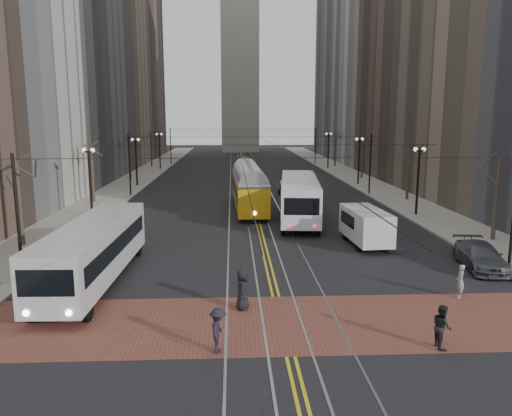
{
  "coord_description": "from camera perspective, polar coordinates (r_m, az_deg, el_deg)",
  "views": [
    {
      "loc": [
        -2.0,
        -23.27,
        8.32
      ],
      "look_at": [
        -0.61,
        5.98,
        3.0
      ],
      "focal_mm": 35.0,
      "sensor_mm": 36.0,
      "label": 1
    }
  ],
  "objects": [
    {
      "name": "building_right_mid",
      "position": [
        75.03,
        19.64,
        16.37
      ],
      "size": [
        16.0,
        20.0,
        34.0
      ],
      "primitive_type": "cube",
      "color": "brown",
      "rests_on": "ground"
    },
    {
      "name": "cargo_van",
      "position": [
        33.6,
        12.4,
        -2.19
      ],
      "size": [
        2.4,
        5.52,
        2.39
      ],
      "primitive_type": "cube",
      "rotation": [
        0.0,
        0.0,
        0.06
      ],
      "color": "silver",
      "rests_on": "ground"
    },
    {
      "name": "sidewalk_right",
      "position": [
        70.84,
        11.21,
        3.42
      ],
      "size": [
        5.0,
        140.0,
        0.15
      ],
      "primitive_type": "cube",
      "color": "gray",
      "rests_on": "ground"
    },
    {
      "name": "building_left_mid",
      "position": [
        73.66,
        -22.24,
        16.33
      ],
      "size": [
        16.0,
        20.0,
        34.0
      ],
      "primitive_type": "cube",
      "color": "slate",
      "rests_on": "ground"
    },
    {
      "name": "sidewalk_left",
      "position": [
        69.99,
        -13.42,
        3.25
      ],
      "size": [
        5.0,
        140.0,
        0.15
      ],
      "primitive_type": "cube",
      "color": "gray",
      "rests_on": "ground"
    },
    {
      "name": "rear_bus",
      "position": [
        41.01,
        4.97,
        0.99
      ],
      "size": [
        4.25,
        13.36,
        3.42
      ],
      "primitive_type": "cube",
      "rotation": [
        0.0,
        0.0,
        -0.11
      ],
      "color": "silver",
      "rests_on": "ground"
    },
    {
      "name": "building_right_far",
      "position": [
        113.28,
        11.82,
        16.01
      ],
      "size": [
        16.0,
        20.0,
        40.0
      ],
      "primitive_type": "cube",
      "color": "slate",
      "rests_on": "ground"
    },
    {
      "name": "pedestrian_b",
      "position": [
        25.34,
        22.3,
        -7.75
      ],
      "size": [
        0.53,
        0.66,
        1.59
      ],
      "primitive_type": "imported",
      "rotation": [
        0.0,
        0.0,
        4.43
      ],
      "color": "gray",
      "rests_on": "crosswalk_band"
    },
    {
      "name": "streetcar_rails",
      "position": [
        68.81,
        -1.03,
        3.36
      ],
      "size": [
        4.8,
        130.0,
        0.02
      ],
      "primitive_type": "cube",
      "color": "gray",
      "rests_on": "ground"
    },
    {
      "name": "crosswalk_band",
      "position": [
        21.08,
        3.03,
        -12.94
      ],
      "size": [
        25.0,
        6.0,
        0.01
      ],
      "primitive_type": "cube",
      "color": "brown",
      "rests_on": "ground"
    },
    {
      "name": "transit_bus",
      "position": [
        26.68,
        -18.0,
        -4.94
      ],
      "size": [
        2.92,
        12.42,
        3.09
      ],
      "primitive_type": "cube",
      "rotation": [
        0.0,
        0.0,
        -0.03
      ],
      "color": "#B9B9B9",
      "rests_on": "ground"
    },
    {
      "name": "centre_lines",
      "position": [
        68.81,
        -1.03,
        3.36
      ],
      "size": [
        0.42,
        130.0,
        0.01
      ],
      "primitive_type": "cube",
      "color": "gold",
      "rests_on": "ground"
    },
    {
      "name": "trolley_wires",
      "position": [
        58.32,
        -0.74,
        5.83
      ],
      "size": [
        25.96,
        120.0,
        6.6
      ],
      "color": "black",
      "rests_on": "ground"
    },
    {
      "name": "building_left_far",
      "position": [
        112.38,
        -15.37,
        15.91
      ],
      "size": [
        16.0,
        20.0,
        40.0
      ],
      "primitive_type": "cube",
      "color": "brown",
      "rests_on": "ground"
    },
    {
      "name": "street_trees",
      "position": [
        58.82,
        -0.75,
        4.91
      ],
      "size": [
        31.68,
        53.28,
        5.6
      ],
      "color": "#382D23",
      "rests_on": "ground"
    },
    {
      "name": "pedestrian_a",
      "position": [
        22.1,
        -1.55,
        -9.28
      ],
      "size": [
        0.63,
        0.92,
        1.81
      ],
      "primitive_type": "imported",
      "rotation": [
        0.0,
        0.0,
        1.51
      ],
      "color": "black",
      "rests_on": "crosswalk_band"
    },
    {
      "name": "building_right_midfar",
      "position": [
        95.67,
        16.37,
        20.55
      ],
      "size": [
        20.0,
        20.0,
        52.0
      ],
      "primitive_type": "cube",
      "color": "#B5B3AA",
      "rests_on": "ground"
    },
    {
      "name": "lamp_posts",
      "position": [
        52.35,
        -0.51,
        4.25
      ],
      "size": [
        27.6,
        57.2,
        5.6
      ],
      "color": "black",
      "rests_on": "ground"
    },
    {
      "name": "sedan_silver",
      "position": [
        55.8,
        3.49,
        2.4
      ],
      "size": [
        1.49,
        4.08,
        1.33
      ],
      "primitive_type": "imported",
      "rotation": [
        0.0,
        0.0,
        -0.02
      ],
      "color": "#A4A7AC",
      "rests_on": "ground"
    },
    {
      "name": "pedestrian_c",
      "position": [
        19.88,
        20.48,
        -12.55
      ],
      "size": [
        0.62,
        0.79,
        1.62
      ],
      "primitive_type": "imported",
      "rotation": [
        0.0,
        0.0,
        1.57
      ],
      "color": "black",
      "rests_on": "crosswalk_band"
    },
    {
      "name": "streetcar",
      "position": [
        45.94,
        -0.81,
        1.93
      ],
      "size": [
        2.97,
        13.92,
        3.26
      ],
      "primitive_type": "cube",
      "rotation": [
        0.0,
        0.0,
        0.03
      ],
      "color": "#CB9512",
      "rests_on": "ground"
    },
    {
      "name": "sedan_parked",
      "position": [
        30.63,
        24.27,
        -5.03
      ],
      "size": [
        2.61,
        5.1,
        1.42
      ],
      "primitive_type": "imported",
      "rotation": [
        0.0,
        0.0,
        -0.13
      ],
      "color": "#44474C",
      "rests_on": "ground"
    },
    {
      "name": "ground",
      "position": [
        24.8,
        2.1,
        -9.32
      ],
      "size": [
        260.0,
        260.0,
        0.0
      ],
      "primitive_type": "plane",
      "color": "black",
      "rests_on": "ground"
    },
    {
      "name": "pedestrian_d",
      "position": [
        18.37,
        -4.36,
        -13.76
      ],
      "size": [
        0.71,
        1.12,
        1.65
      ],
      "primitive_type": "imported",
      "rotation": [
        0.0,
        0.0,
        1.48
      ],
      "color": "black",
      "rests_on": "crosswalk_band"
    },
    {
      "name": "building_left_midfar",
      "position": [
        94.51,
        -19.6,
        20.52
      ],
      "size": [
        20.0,
        20.0,
        52.0
      ],
      "primitive_type": "cube",
      "color": "gray",
      "rests_on": "ground"
    },
    {
      "name": "sedan_grey",
      "position": [
        53.32,
        3.78,
        2.1
      ],
      "size": [
        2.27,
        4.5,
        1.47
      ],
      "primitive_type": "imported",
      "rotation": [
        0.0,
        0.0,
        0.13
      ],
      "color": "#404247",
      "rests_on": "ground"
    }
  ]
}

